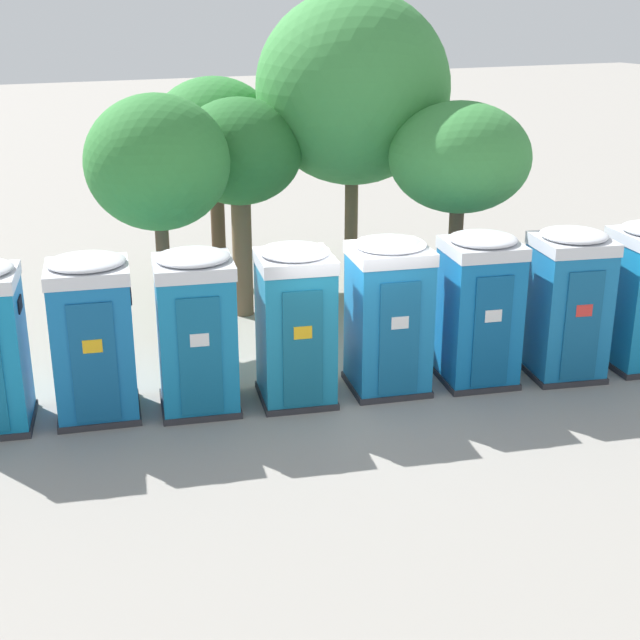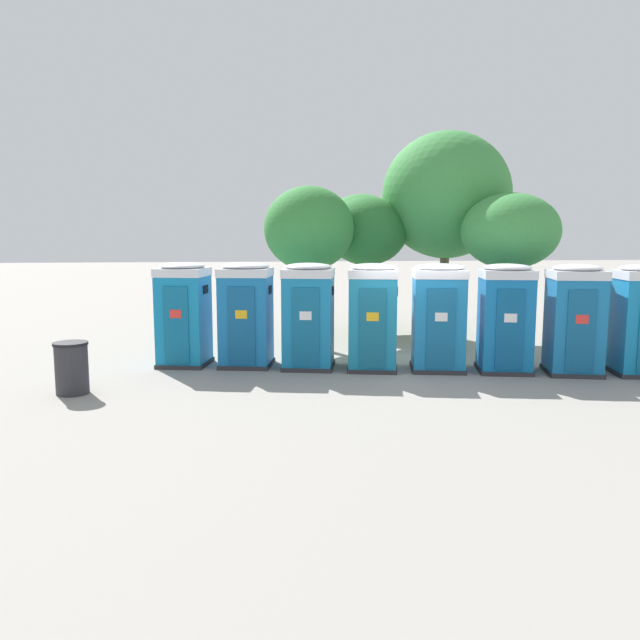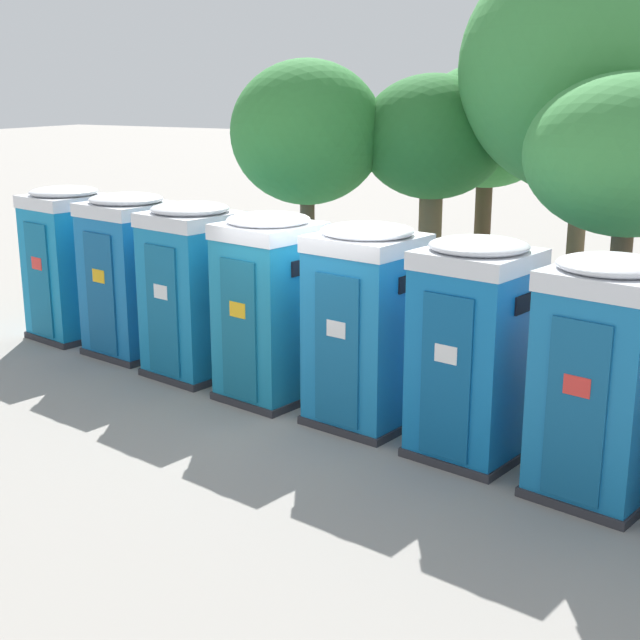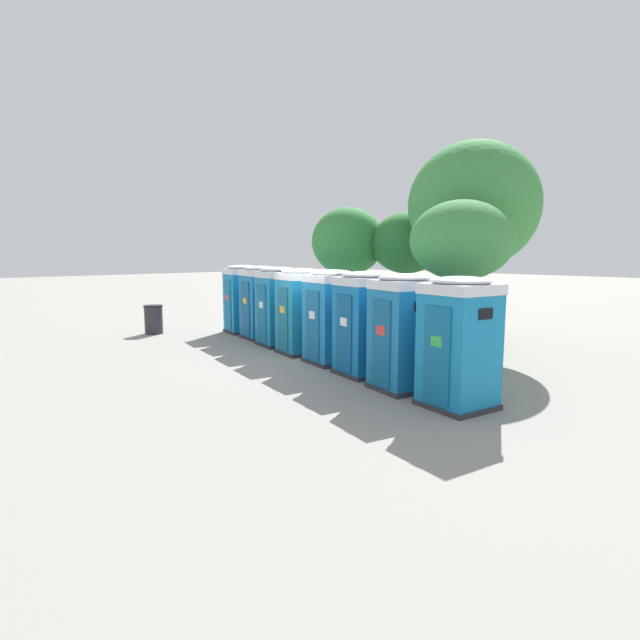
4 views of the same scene
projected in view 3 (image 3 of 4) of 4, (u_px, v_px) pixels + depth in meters
The scene contains 13 objects.
ground_plane at pixel (325, 405), 11.90m from camera, with size 120.00×120.00×0.00m, color gray.
portapotty_0 at pixel (69, 262), 14.79m from camera, with size 1.39×1.42×2.54m.
portapotty_1 at pixel (130, 274), 13.87m from camera, with size 1.44×1.41×2.54m.
portapotty_2 at pixel (193, 289), 12.85m from camera, with size 1.43×1.42×2.54m.
portapotty_3 at pixel (269, 306), 11.88m from camera, with size 1.38×1.41×2.54m.
portapotty_4 at pixel (366, 325), 10.99m from camera, with size 1.44×1.41×2.54m.
portapotty_5 at pixel (474, 348), 10.02m from camera, with size 1.40×1.41×2.54m.
portapotty_6 at pixel (603, 378), 9.01m from camera, with size 1.42×1.43×2.54m.
street_tree_0 at pixel (589, 69), 13.29m from camera, with size 3.87×3.87×6.28m.
street_tree_1 at pixel (487, 127), 16.40m from camera, with size 2.67×2.67×4.54m.
street_tree_2 at pixel (307, 134), 14.67m from camera, with size 2.54×2.54×4.56m.
street_tree_3 at pixel (630, 157), 11.11m from camera, with size 2.64×2.64×4.32m.
street_tree_4 at pixel (433, 141), 14.67m from camera, with size 2.43×2.43×4.33m.
Camera 3 is at (5.23, -9.91, 4.18)m, focal length 50.00 mm.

